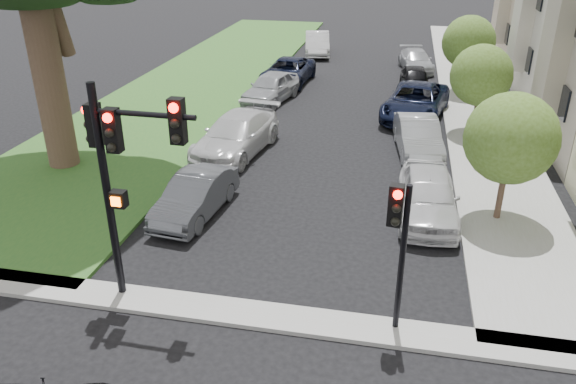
% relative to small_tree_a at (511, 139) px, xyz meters
% --- Properties ---
extents(ground, '(140.00, 140.00, 0.00)m').
position_rel_small_tree_a_xyz_m(ground, '(-6.20, -8.36, -2.81)').
color(ground, black).
rests_on(ground, ground).
extents(grass_strip, '(8.00, 44.00, 0.12)m').
position_rel_small_tree_a_xyz_m(grass_strip, '(-15.20, 15.64, -2.75)').
color(grass_strip, '#2B5E25').
rests_on(grass_strip, ground).
extents(sidewalk_right, '(3.50, 44.00, 0.12)m').
position_rel_small_tree_a_xyz_m(sidewalk_right, '(0.55, 15.64, -2.75)').
color(sidewalk_right, '#9B9B92').
rests_on(sidewalk_right, ground).
extents(sidewalk_cross, '(60.00, 1.00, 0.12)m').
position_rel_small_tree_a_xyz_m(sidewalk_cross, '(-6.20, -6.36, -2.75)').
color(sidewalk_cross, '#9B9B92').
rests_on(sidewalk_cross, ground).
extents(small_tree_a, '(2.82, 2.82, 4.23)m').
position_rel_small_tree_a_xyz_m(small_tree_a, '(0.00, 0.00, 0.00)').
color(small_tree_a, brown).
rests_on(small_tree_a, ground).
extents(small_tree_b, '(2.69, 2.69, 4.03)m').
position_rel_small_tree_a_xyz_m(small_tree_b, '(0.00, 8.45, -0.13)').
color(small_tree_b, brown).
rests_on(small_tree_b, ground).
extents(small_tree_c, '(2.85, 2.85, 4.27)m').
position_rel_small_tree_a_xyz_m(small_tree_c, '(0.00, 15.26, 0.03)').
color(small_tree_c, brown).
rests_on(small_tree_c, ground).
extents(traffic_signal_main, '(2.73, 0.70, 5.59)m').
position_rel_small_tree_a_xyz_m(traffic_signal_main, '(-9.56, -6.12, 1.05)').
color(traffic_signal_main, black).
rests_on(traffic_signal_main, ground).
extents(traffic_signal_secondary, '(0.50, 0.40, 3.79)m').
position_rel_small_tree_a_xyz_m(traffic_signal_secondary, '(-3.17, -6.16, -0.17)').
color(traffic_signal_secondary, black).
rests_on(traffic_signal_secondary, ground).
extents(car_parked_0, '(2.01, 4.66, 1.57)m').
position_rel_small_tree_a_xyz_m(car_parked_0, '(-2.24, -0.21, -2.03)').
color(car_parked_0, silver).
rests_on(car_parked_0, ground).
extents(car_parked_1, '(2.17, 4.69, 1.49)m').
position_rel_small_tree_a_xyz_m(car_parked_1, '(-2.53, 5.45, -2.07)').
color(car_parked_1, '#999BA0').
rests_on(car_parked_1, ground).
extents(car_parked_2, '(3.65, 6.15, 1.60)m').
position_rel_small_tree_a_xyz_m(car_parked_2, '(-2.63, 10.33, -2.01)').
color(car_parked_2, black).
rests_on(car_parked_2, ground).
extents(car_parked_3, '(1.89, 4.08, 1.35)m').
position_rel_small_tree_a_xyz_m(car_parked_3, '(-2.64, 15.32, -2.13)').
color(car_parked_3, black).
rests_on(car_parked_3, ground).
extents(car_parked_4, '(2.57, 4.67, 1.28)m').
position_rel_small_tree_a_xyz_m(car_parked_4, '(-2.58, 20.35, -2.17)').
color(car_parked_4, '#999BA0').
rests_on(car_parked_4, ground).
extents(car_parked_5, '(1.86, 4.26, 1.36)m').
position_rel_small_tree_a_xyz_m(car_parked_5, '(-9.65, -1.57, -2.13)').
color(car_parked_5, '#3F4247').
rests_on(car_parked_5, ground).
extents(car_parked_6, '(3.02, 5.78, 1.60)m').
position_rel_small_tree_a_xyz_m(car_parked_6, '(-9.89, 3.97, -2.01)').
color(car_parked_6, silver).
rests_on(car_parked_6, ground).
extents(car_parked_7, '(2.71, 4.83, 1.55)m').
position_rel_small_tree_a_xyz_m(car_parked_7, '(-10.19, 11.56, -2.03)').
color(car_parked_7, '#999BA0').
rests_on(car_parked_7, ground).
extents(car_parked_8, '(2.79, 5.42, 1.46)m').
position_rel_small_tree_a_xyz_m(car_parked_8, '(-10.06, 15.35, -2.08)').
color(car_parked_8, black).
rests_on(car_parked_8, ground).
extents(car_parked_9, '(2.48, 5.04, 1.59)m').
position_rel_small_tree_a_xyz_m(car_parked_9, '(-9.61, 23.80, -2.02)').
color(car_parked_9, silver).
rests_on(car_parked_9, ground).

